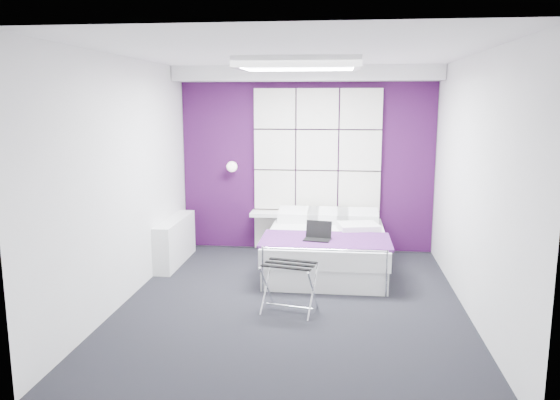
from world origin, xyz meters
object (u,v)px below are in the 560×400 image
(bed, at_px, (326,249))
(luggage_rack, at_px, (289,288))
(wall_lamp, at_px, (232,166))
(radiator, at_px, (175,241))
(nightstand, at_px, (267,213))
(laptop, at_px, (318,235))

(bed, height_order, luggage_rack, bed)
(wall_lamp, relative_size, radiator, 0.12)
(wall_lamp, relative_size, nightstand, 0.33)
(bed, bearing_deg, nightstand, 137.28)
(radiator, xyz_separation_m, nightstand, (1.14, 0.72, 0.25))
(wall_lamp, distance_m, nightstand, 0.83)
(radiator, relative_size, nightstand, 2.64)
(luggage_rack, bearing_deg, laptop, 88.48)
(nightstand, bearing_deg, luggage_rack, -76.60)
(nightstand, xyz_separation_m, laptop, (0.78, -1.28, 0.02))
(radiator, bearing_deg, wall_lamp, 49.90)
(wall_lamp, relative_size, luggage_rack, 0.29)
(bed, distance_m, nightstand, 1.22)
(radiator, height_order, bed, bed)
(radiator, xyz_separation_m, laptop, (1.92, -0.56, 0.27))
(bed, bearing_deg, wall_lamp, 148.35)
(bed, xyz_separation_m, laptop, (-0.09, -0.48, 0.30))
(bed, height_order, laptop, laptop)
(nightstand, height_order, luggage_rack, nightstand)
(bed, bearing_deg, luggage_rack, -102.97)
(nightstand, relative_size, luggage_rack, 0.87)
(radiator, distance_m, bed, 2.02)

